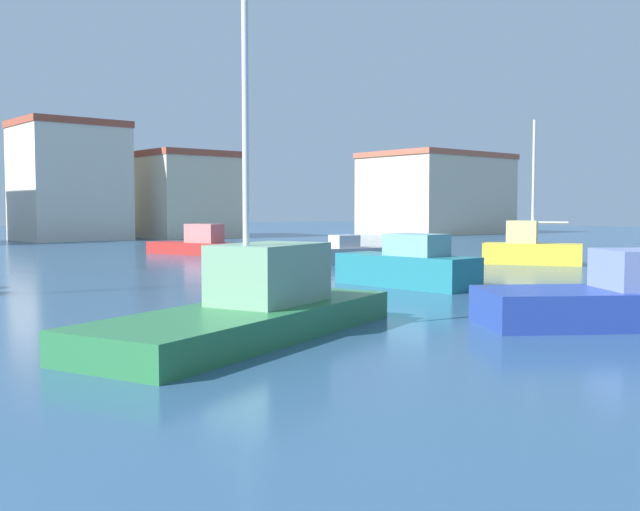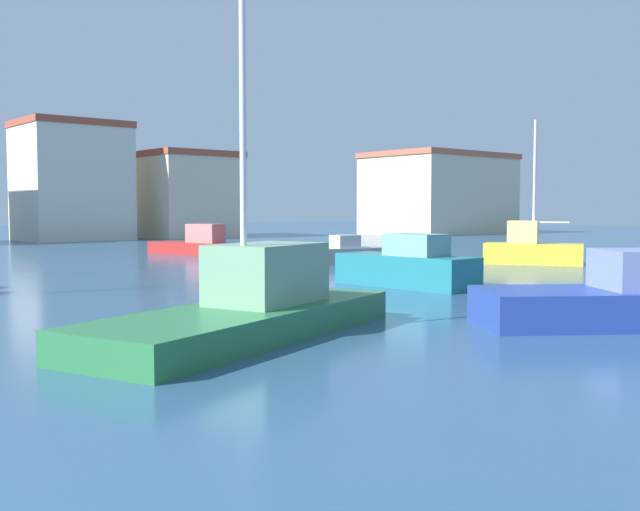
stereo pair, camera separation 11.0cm
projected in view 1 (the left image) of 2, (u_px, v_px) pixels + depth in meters
The scene contains 9 objects.
water at pixel (184, 272), 27.79m from camera, with size 160.00×160.00×0.00m, color #2D5175.
sailboat_yellow_far_right at pixel (530, 249), 31.73m from camera, with size 3.22×4.22×6.16m.
motorboat_red_inner_mooring at pixel (199, 245), 38.40m from camera, with size 3.16×6.21×1.60m.
motorboat_grey_far_left at pixel (340, 254), 31.87m from camera, with size 4.31×2.12×1.25m.
sailboat_green_near_pier at pixel (253, 305), 13.91m from camera, with size 7.76×4.73×11.64m.
motorboat_teal_distant_north at pixel (408, 267), 22.70m from camera, with size 1.83×4.68×1.63m.
yacht_club at pixel (70, 181), 55.64m from camera, with size 7.51×6.56×8.91m.
warehouse_block at pixel (178, 195), 61.86m from camera, with size 7.26×9.41×7.04m.
waterfront_apartments at pixel (437, 194), 70.65m from camera, with size 13.10×9.44×7.61m.
Camera 1 is at (0.92, -4.39, 2.40)m, focal length 41.53 mm.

